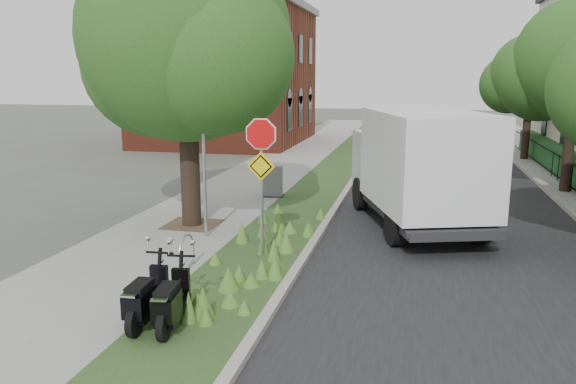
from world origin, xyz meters
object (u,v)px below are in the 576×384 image
scooter_near (171,307)px  utility_cabinet (272,182)px  scooter_far (145,303)px  sign_assembly (261,159)px  box_truck (418,163)px

scooter_near → utility_cabinet: utility_cabinet is taller
scooter_far → utility_cabinet: utility_cabinet is taller
scooter_far → utility_cabinet: size_ratio=1.61×
scooter_near → utility_cabinet: 10.18m
sign_assembly → scooter_near: (-0.42, -3.88, -1.83)m
scooter_far → box_truck: box_truck is taller
scooter_near → scooter_far: (-0.47, 0.03, 0.00)m
box_truck → scooter_far: bearing=-119.1°
scooter_near → utility_cabinet: size_ratio=1.59×
sign_assembly → box_truck: 5.06m
scooter_near → scooter_far: bearing=176.2°
sign_assembly → scooter_near: size_ratio=1.98×
scooter_near → sign_assembly: bearing=83.8°
sign_assembly → box_truck: bearing=48.4°
scooter_near → utility_cabinet: (-0.98, 10.13, 0.11)m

